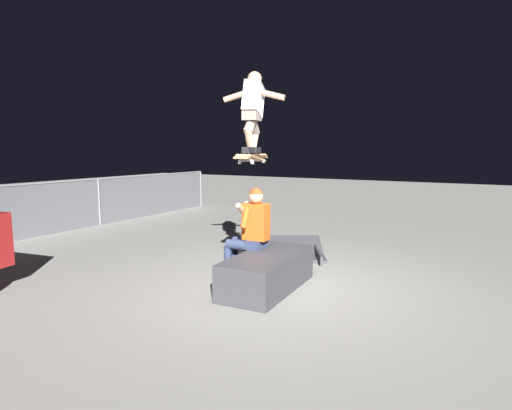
# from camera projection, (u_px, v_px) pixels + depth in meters

# --- Properties ---
(ground_plane) EXTENTS (40.00, 40.00, 0.00)m
(ground_plane) POSITION_uv_depth(u_px,v_px,m) (279.00, 286.00, 5.73)
(ground_plane) COLOR gray
(ledge_box_main) EXTENTS (1.61, 0.78, 0.46)m
(ledge_box_main) POSITION_uv_depth(u_px,v_px,m) (267.00, 272.00, 5.58)
(ledge_box_main) COLOR #38383D
(ledge_box_main) RESTS_ON ground
(person_sitting_on_ledge) EXTENTS (0.59, 0.76, 1.29)m
(person_sitting_on_ledge) POSITION_uv_depth(u_px,v_px,m) (249.00, 229.00, 5.93)
(person_sitting_on_ledge) COLOR #2D3856
(person_sitting_on_ledge) RESTS_ON ground
(skateboard) EXTENTS (1.04, 0.44, 0.14)m
(skateboard) POSITION_uv_depth(u_px,v_px,m) (252.00, 158.00, 5.95)
(skateboard) COLOR #AD8451
(skater_airborne) EXTENTS (0.64, 0.88, 1.12)m
(skater_airborne) POSITION_uv_depth(u_px,v_px,m) (253.00, 108.00, 5.91)
(skater_airborne) COLOR black
(kicker_ramp) EXTENTS (1.40, 1.34, 0.34)m
(kicker_ramp) POSITION_uv_depth(u_px,v_px,m) (295.00, 253.00, 7.34)
(kicker_ramp) COLOR #38383D
(kicker_ramp) RESTS_ON ground
(fence_back) EXTENTS (12.05, 0.05, 1.12)m
(fence_back) POSITION_uv_depth(u_px,v_px,m) (18.00, 210.00, 8.53)
(fence_back) COLOR slate
(fence_back) RESTS_ON ground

